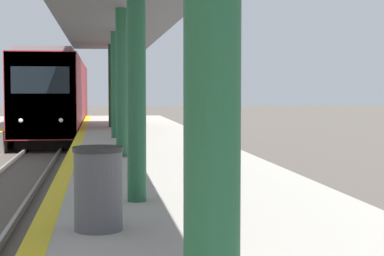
{
  "coord_description": "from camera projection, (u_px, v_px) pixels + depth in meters",
  "views": [
    {
      "loc": [
        2.36,
        -1.71,
        2.61
      ],
      "look_at": [
        5.42,
        19.49,
        1.33
      ],
      "focal_mm": 60.0,
      "sensor_mm": 36.0,
      "label": 1
    }
  ],
  "objects": [
    {
      "name": "train",
      "position": [
        58.0,
        96.0,
        37.24
      ],
      "size": [
        2.9,
        23.15,
        4.42
      ],
      "color": "black",
      "rests_on": "ground"
    },
    {
      "name": "trash_bin",
      "position": [
        98.0,
        188.0,
        7.64
      ],
      "size": [
        0.6,
        0.6,
        1.0
      ],
      "color": "#4C4C51",
      "rests_on": "platform_right"
    },
    {
      "name": "station_canopy",
      "position": [
        121.0,
        9.0,
        15.86
      ],
      "size": [
        3.56,
        32.47,
        3.9
      ],
      "color": "#1E5133",
      "rests_on": "platform_right"
    }
  ]
}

